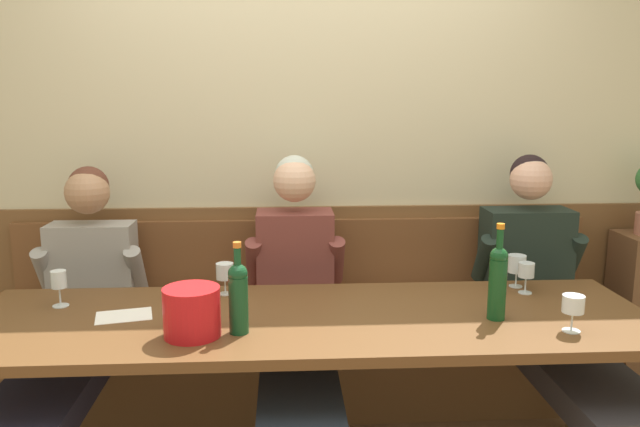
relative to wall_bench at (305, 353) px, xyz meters
The scene contains 16 objects.
room_wall_back 1.15m from the wall_bench, 90.00° to the left, with size 6.80×0.08×2.80m, color beige.
wood_wainscot_panel 0.30m from the wall_bench, 90.00° to the left, with size 6.80×0.03×1.00m, color brown.
wall_bench is the anchor object (origin of this frame).
dining_table 0.79m from the wall_bench, 90.00° to the right, with size 2.66×0.81×0.73m.
person_right_seat 1.14m from the wall_bench, 159.43° to the right, with size 0.51×1.26×1.25m.
person_left_seat 0.50m from the wall_bench, 98.00° to the right, with size 0.48×1.26×1.29m.
person_center_right_seat 1.22m from the wall_bench, 18.06° to the right, with size 0.53×1.26×1.29m.
ice_bucket 1.11m from the wall_bench, 116.36° to the right, with size 0.20×0.20×0.18m, color red.
wine_bottle_green_tall 1.21m from the wall_bench, 47.31° to the right, with size 0.07×0.07×0.37m.
wine_bottle_amber_mid 1.07m from the wall_bench, 107.42° to the right, with size 0.07×0.07×0.34m.
wine_glass_center_rear 1.18m from the wall_bench, 26.34° to the right, with size 0.07×0.07×0.14m.
wine_glass_left_end 1.42m from the wall_bench, 44.13° to the right, with size 0.08×0.08×0.14m.
wine_glass_right_end 0.77m from the wall_bench, 131.49° to the right, with size 0.07×0.07×0.14m.
wine_glass_by_bottle 1.15m from the wall_bench, 21.78° to the right, with size 0.08×0.08×0.15m.
wine_glass_near_bucket 1.27m from the wall_bench, 152.76° to the right, with size 0.06×0.06×0.15m.
tasting_sheet_left_guest 1.08m from the wall_bench, 138.11° to the right, with size 0.21×0.15×0.00m, color white.
Camera 1 is at (-0.10, -2.16, 1.58)m, focal length 34.88 mm.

